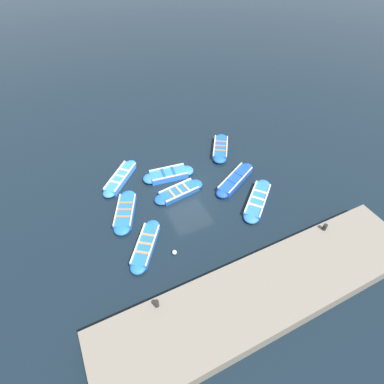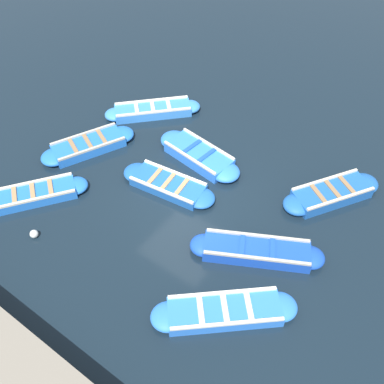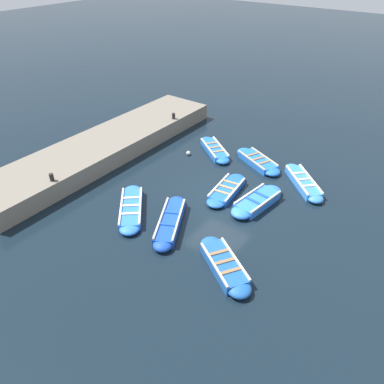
{
  "view_description": "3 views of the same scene",
  "coord_description": "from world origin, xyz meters",
  "px_view_note": "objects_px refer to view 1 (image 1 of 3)",
  "views": [
    {
      "loc": [
        -11.64,
        5.45,
        12.81
      ],
      "look_at": [
        -0.52,
        0.05,
        0.3
      ],
      "focal_mm": 28.0,
      "sensor_mm": 36.0,
      "label": 1
    },
    {
      "loc": [
        -7.51,
        -5.63,
        10.29
      ],
      "look_at": [
        0.02,
        -0.21,
        0.32
      ],
      "focal_mm": 42.0,
      "sensor_mm": 36.0,
      "label": 2
    },
    {
      "loc": [
        7.47,
        -12.28,
        10.1
      ],
      "look_at": [
        -0.94,
        -0.9,
        0.52
      ],
      "focal_mm": 35.0,
      "sensor_mm": 36.0,
      "label": 3
    }
  ],
  "objects_px": {
    "boat_alongside": "(235,180)",
    "boat_far_corner": "(179,192)",
    "boat_end_of_row": "(220,148)",
    "bollard_mid_north": "(157,304)",
    "boat_near_quay": "(146,245)",
    "boat_tucked": "(169,175)",
    "boat_stern_in": "(125,212)",
    "buoy_orange_near": "(174,252)",
    "boat_inner_gap": "(258,200)",
    "boat_drifting": "(120,178)",
    "bollard_north": "(325,227)"
  },
  "relations": [
    {
      "from": "bollard_north",
      "to": "boat_end_of_row",
      "type": "bearing_deg",
      "value": 5.05
    },
    {
      "from": "boat_stern_in",
      "to": "boat_tucked",
      "type": "bearing_deg",
      "value": -62.24
    },
    {
      "from": "boat_stern_in",
      "to": "boat_alongside",
      "type": "relative_size",
      "value": 0.92
    },
    {
      "from": "boat_near_quay",
      "to": "boat_tucked",
      "type": "distance_m",
      "value": 5.39
    },
    {
      "from": "boat_tucked",
      "to": "boat_far_corner",
      "type": "bearing_deg",
      "value": 179.28
    },
    {
      "from": "boat_drifting",
      "to": "bollard_mid_north",
      "type": "bearing_deg",
      "value": 173.84
    },
    {
      "from": "boat_inner_gap",
      "to": "buoy_orange_near",
      "type": "height_order",
      "value": "boat_inner_gap"
    },
    {
      "from": "boat_alongside",
      "to": "bollard_mid_north",
      "type": "xyz_separation_m",
      "value": [
        -5.66,
        7.31,
        0.92
      ]
    },
    {
      "from": "boat_stern_in",
      "to": "boat_far_corner",
      "type": "xyz_separation_m",
      "value": [
        0.13,
        -3.34,
        -0.02
      ]
    },
    {
      "from": "boat_alongside",
      "to": "bollard_north",
      "type": "bearing_deg",
      "value": -164.52
    },
    {
      "from": "boat_tucked",
      "to": "boat_inner_gap",
      "type": "distance_m",
      "value": 5.71
    },
    {
      "from": "boat_drifting",
      "to": "boat_far_corner",
      "type": "distance_m",
      "value": 3.88
    },
    {
      "from": "boat_alongside",
      "to": "boat_far_corner",
      "type": "distance_m",
      "value": 3.59
    },
    {
      "from": "boat_alongside",
      "to": "buoy_orange_near",
      "type": "relative_size",
      "value": 15.01
    },
    {
      "from": "boat_far_corner",
      "to": "boat_stern_in",
      "type": "bearing_deg",
      "value": 92.15
    },
    {
      "from": "boat_drifting",
      "to": "bollard_mid_north",
      "type": "relative_size",
      "value": 8.75
    },
    {
      "from": "boat_near_quay",
      "to": "buoy_orange_near",
      "type": "xyz_separation_m",
      "value": [
        -0.99,
        -1.15,
        -0.04
      ]
    },
    {
      "from": "boat_far_corner",
      "to": "bollard_mid_north",
      "type": "xyz_separation_m",
      "value": [
        -6.26,
        3.77,
        0.96
      ]
    },
    {
      "from": "bollard_mid_north",
      "to": "boat_far_corner",
      "type": "bearing_deg",
      "value": -31.02
    },
    {
      "from": "boat_tucked",
      "to": "buoy_orange_near",
      "type": "distance_m",
      "value": 5.74
    },
    {
      "from": "boat_far_corner",
      "to": "bollard_mid_north",
      "type": "relative_size",
      "value": 9.39
    },
    {
      "from": "boat_stern_in",
      "to": "bollard_mid_north",
      "type": "xyz_separation_m",
      "value": [
        -6.14,
        0.42,
        0.94
      ]
    },
    {
      "from": "boat_inner_gap",
      "to": "bollard_mid_north",
      "type": "bearing_deg",
      "value": 115.62
    },
    {
      "from": "boat_stern_in",
      "to": "boat_near_quay",
      "type": "bearing_deg",
      "value": -174.32
    },
    {
      "from": "buoy_orange_near",
      "to": "boat_drifting",
      "type": "bearing_deg",
      "value": 7.67
    },
    {
      "from": "boat_near_quay",
      "to": "boat_stern_in",
      "type": "distance_m",
      "value": 2.64
    },
    {
      "from": "boat_near_quay",
      "to": "bollard_mid_north",
      "type": "bearing_deg",
      "value": 168.98
    },
    {
      "from": "bollard_mid_north",
      "to": "buoy_orange_near",
      "type": "distance_m",
      "value": 3.26
    },
    {
      "from": "boat_stern_in",
      "to": "buoy_orange_near",
      "type": "distance_m",
      "value": 3.89
    },
    {
      "from": "boat_tucked",
      "to": "buoy_orange_near",
      "type": "relative_size",
      "value": 13.87
    },
    {
      "from": "boat_stern_in",
      "to": "boat_far_corner",
      "type": "relative_size",
      "value": 1.02
    },
    {
      "from": "boat_inner_gap",
      "to": "bollard_north",
      "type": "xyz_separation_m",
      "value": [
        -3.63,
        -1.3,
        0.95
      ]
    },
    {
      "from": "boat_end_of_row",
      "to": "boat_far_corner",
      "type": "xyz_separation_m",
      "value": [
        -2.6,
        4.32,
        -0.04
      ]
    },
    {
      "from": "boat_near_quay",
      "to": "boat_inner_gap",
      "type": "height_order",
      "value": "boat_inner_gap"
    },
    {
      "from": "bollard_mid_north",
      "to": "boat_near_quay",
      "type": "bearing_deg",
      "value": -11.02
    },
    {
      "from": "bollard_north",
      "to": "buoy_orange_near",
      "type": "height_order",
      "value": "bollard_north"
    },
    {
      "from": "boat_tucked",
      "to": "bollard_mid_north",
      "type": "bearing_deg",
      "value": 154.42
    },
    {
      "from": "boat_near_quay",
      "to": "boat_end_of_row",
      "type": "distance_m",
      "value": 9.14
    },
    {
      "from": "boat_near_quay",
      "to": "boat_drifting",
      "type": "xyz_separation_m",
      "value": [
        5.44,
        -0.28,
        0.01
      ]
    },
    {
      "from": "boat_end_of_row",
      "to": "bollard_mid_north",
      "type": "distance_m",
      "value": 12.04
    },
    {
      "from": "boat_near_quay",
      "to": "boat_end_of_row",
      "type": "height_order",
      "value": "boat_end_of_row"
    },
    {
      "from": "boat_near_quay",
      "to": "boat_alongside",
      "type": "bearing_deg",
      "value": -72.03
    },
    {
      "from": "boat_inner_gap",
      "to": "buoy_orange_near",
      "type": "bearing_deg",
      "value": 101.03
    },
    {
      "from": "boat_alongside",
      "to": "boat_stern_in",
      "type": "bearing_deg",
      "value": 86.0
    },
    {
      "from": "boat_drifting",
      "to": "boat_stern_in",
      "type": "bearing_deg",
      "value": 169.01
    },
    {
      "from": "buoy_orange_near",
      "to": "boat_inner_gap",
      "type": "bearing_deg",
      "value": -78.97
    },
    {
      "from": "boat_far_corner",
      "to": "boat_inner_gap",
      "type": "bearing_deg",
      "value": -124.67
    },
    {
      "from": "boat_alongside",
      "to": "bollard_north",
      "type": "relative_size",
      "value": 10.38
    },
    {
      "from": "boat_near_quay",
      "to": "bollard_mid_north",
      "type": "height_order",
      "value": "bollard_mid_north"
    },
    {
      "from": "boat_stern_in",
      "to": "buoy_orange_near",
      "type": "height_order",
      "value": "boat_stern_in"
    }
  ]
}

